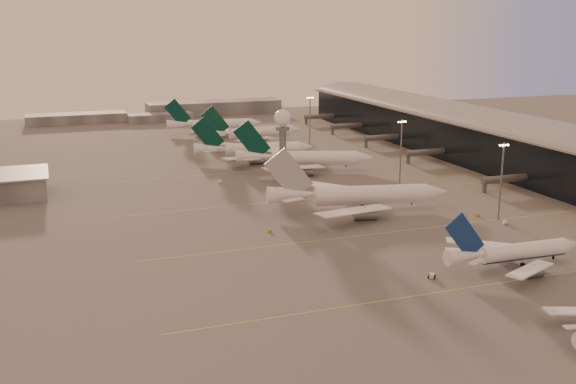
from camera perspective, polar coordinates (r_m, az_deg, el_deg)
name	(u,v)px	position (r m, az deg, el deg)	size (l,w,h in m)	color
ground	(445,312)	(152.77, 13.14, -9.86)	(700.00, 700.00, 0.00)	#5B5959
taxiway_markings	(428,227)	(212.25, 11.79, -2.88)	(180.00, 185.25, 0.02)	#D4CA4A
terminal	(523,147)	(297.20, 19.31, 3.59)	(57.00, 362.00, 23.04)	black
radar_tower	(283,133)	(253.39, -0.46, 5.06)	(6.40, 6.40, 31.10)	slate
mast_b	(501,178)	(221.93, 17.62, 1.16)	(3.60, 0.56, 25.00)	slate
mast_c	(401,149)	(264.11, 9.54, 3.65)	(3.60, 0.56, 25.00)	slate
mast_d	(310,118)	(343.50, 1.87, 6.27)	(3.60, 0.56, 25.00)	slate
distant_horizon	(175,111)	(452.02, -9.51, 6.75)	(165.00, 37.50, 9.00)	slate
narrowbody_mid	(515,255)	(183.28, 18.64, -5.04)	(41.18, 32.87, 16.09)	white
widebody_white	(359,199)	(226.15, 6.02, -0.60)	(61.15, 48.47, 21.82)	white
greentail_a	(305,161)	(286.06, 1.44, 2.63)	(56.74, 45.04, 21.48)	white
greentail_b	(255,152)	(308.55, -2.83, 3.43)	(55.49, 44.46, 20.28)	white
greentail_c	(254,135)	(354.33, -2.89, 4.84)	(55.77, 44.91, 20.25)	white
greentail_d	(215,126)	(385.64, -6.18, 5.54)	(54.76, 44.01, 19.92)	white
gsv_tug_mid	(432,276)	(170.67, 12.08, -6.97)	(4.53, 4.30, 1.12)	white
gsv_truck_b	(507,221)	(220.53, 18.02, -2.32)	(6.12, 4.19, 2.33)	white
gsv_truck_c	(270,228)	(202.89, -1.57, -3.09)	(3.88, 4.90, 1.90)	gold
gsv_catering_b	(478,211)	(226.59, 15.78, -1.53)	(4.87, 2.64, 3.83)	gold
gsv_tug_far	(357,200)	(237.42, 5.86, -0.70)	(2.50, 3.64, 0.96)	gold
gsv_truck_d	(220,180)	(264.41, -5.75, 1.02)	(4.10, 6.36, 2.42)	white
gsv_tug_hangar	(347,157)	(312.04, 5.00, 2.94)	(3.31, 2.09, 0.92)	gold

